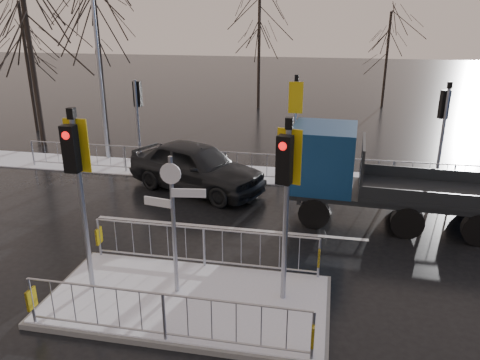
% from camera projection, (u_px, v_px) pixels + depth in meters
% --- Properties ---
extents(ground, '(120.00, 120.00, 0.00)m').
position_uv_depth(ground, '(188.00, 303.00, 10.04)').
color(ground, black).
rests_on(ground, ground).
extents(snow_verge, '(30.00, 2.00, 0.04)m').
position_uv_depth(snow_verge, '(254.00, 175.00, 17.97)').
color(snow_verge, white).
rests_on(snow_verge, ground).
extents(lane_markings, '(8.00, 11.38, 0.01)m').
position_uv_depth(lane_markings, '(183.00, 312.00, 9.73)').
color(lane_markings, silver).
rests_on(lane_markings, ground).
extents(traffic_island, '(6.00, 3.04, 4.15)m').
position_uv_depth(traffic_island, '(187.00, 287.00, 9.92)').
color(traffic_island, slate).
rests_on(traffic_island, ground).
extents(far_kerb_fixtures, '(18.00, 0.65, 3.83)m').
position_uv_depth(far_kerb_fixtures, '(260.00, 154.00, 17.11)').
color(far_kerb_fixtures, '#9A9FA8').
rests_on(far_kerb_fixtures, ground).
extents(car_far_lane, '(5.40, 3.78, 1.71)m').
position_uv_depth(car_far_lane, '(196.00, 167.00, 16.22)').
color(car_far_lane, black).
rests_on(car_far_lane, ground).
extents(flatbed_truck, '(6.11, 2.50, 2.78)m').
position_uv_depth(flatbed_truck, '(352.00, 172.00, 13.74)').
color(flatbed_truck, black).
rests_on(flatbed_truck, ground).
extents(tree_near_a, '(4.75, 4.75, 8.97)m').
position_uv_depth(tree_near_a, '(24.00, 7.00, 20.06)').
color(tree_near_a, black).
rests_on(tree_near_a, ground).
extents(tree_near_b, '(4.00, 4.00, 7.55)m').
position_uv_depth(tree_near_b, '(97.00, 30.00, 21.31)').
color(tree_near_b, black).
rests_on(tree_near_b, ground).
extents(tree_near_c, '(3.50, 3.50, 6.61)m').
position_uv_depth(tree_near_c, '(24.00, 42.00, 23.28)').
color(tree_near_c, black).
rests_on(tree_near_c, ground).
extents(tree_far_a, '(3.75, 3.75, 7.08)m').
position_uv_depth(tree_far_a, '(259.00, 31.00, 29.10)').
color(tree_far_a, black).
rests_on(tree_far_a, ground).
extents(tree_far_b, '(3.25, 3.25, 6.14)m').
position_uv_depth(tree_far_b, '(388.00, 41.00, 29.69)').
color(tree_far_b, black).
rests_on(tree_far_b, ground).
extents(street_lamp_left, '(1.25, 0.18, 8.20)m').
position_uv_depth(street_lamp_left, '(99.00, 50.00, 18.48)').
color(street_lamp_left, '#9A9FA8').
rests_on(street_lamp_left, ground).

